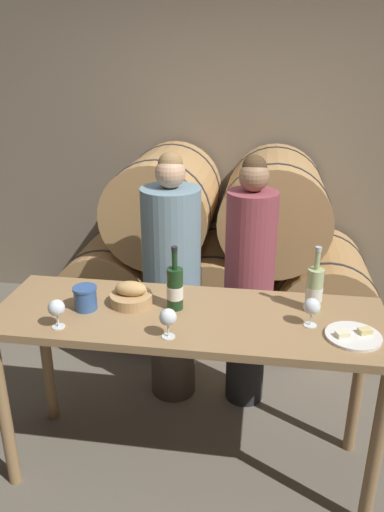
% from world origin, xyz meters
% --- Properties ---
extents(ground_plane, '(10.00, 10.00, 0.00)m').
position_xyz_m(ground_plane, '(0.00, 0.00, 0.00)').
color(ground_plane, '#665E51').
extents(stone_wall_back, '(10.00, 0.12, 3.20)m').
position_xyz_m(stone_wall_back, '(0.00, 2.08, 1.60)').
color(stone_wall_back, '#7F705B').
rests_on(stone_wall_back, ground_plane).
extents(barrel_stack, '(2.39, 0.96, 1.44)m').
position_xyz_m(barrel_stack, '(0.00, 1.48, 0.65)').
color(barrel_stack, tan).
rests_on(barrel_stack, ground_plane).
extents(tasting_table, '(1.89, 0.63, 0.93)m').
position_xyz_m(tasting_table, '(0.00, 0.00, 0.80)').
color(tasting_table, '#99754C').
rests_on(tasting_table, ground_plane).
extents(person_left, '(0.35, 0.35, 1.59)m').
position_xyz_m(person_left, '(-0.20, 0.63, 0.80)').
color(person_left, '#4C4238').
rests_on(person_left, ground_plane).
extents(person_right, '(0.30, 0.30, 1.58)m').
position_xyz_m(person_right, '(0.27, 0.63, 0.81)').
color(person_right, '#232326').
rests_on(person_right, ground_plane).
extents(wine_bottle_red, '(0.08, 0.08, 0.32)m').
position_xyz_m(wine_bottle_red, '(-0.07, 0.05, 1.04)').
color(wine_bottle_red, '#193819').
rests_on(wine_bottle_red, tasting_table).
extents(wine_bottle_white, '(0.08, 0.08, 0.33)m').
position_xyz_m(wine_bottle_white, '(0.59, 0.13, 1.05)').
color(wine_bottle_white, '#ADBC7F').
rests_on(wine_bottle_white, tasting_table).
extents(blue_crock, '(0.12, 0.12, 0.12)m').
position_xyz_m(blue_crock, '(-0.50, -0.02, 1.00)').
color(blue_crock, '#335693').
rests_on(blue_crock, tasting_table).
extents(bread_basket, '(0.21, 0.21, 0.12)m').
position_xyz_m(bread_basket, '(-0.30, 0.06, 0.98)').
color(bread_basket, tan).
rests_on(bread_basket, tasting_table).
extents(cheese_plate, '(0.25, 0.25, 0.04)m').
position_xyz_m(cheese_plate, '(0.75, -0.10, 0.94)').
color(cheese_plate, white).
rests_on(cheese_plate, tasting_table).
extents(wine_glass_far_left, '(0.08, 0.08, 0.14)m').
position_xyz_m(wine_glass_far_left, '(-0.57, -0.21, 1.03)').
color(wine_glass_far_left, white).
rests_on(wine_glass_far_left, tasting_table).
extents(wine_glass_left, '(0.08, 0.08, 0.14)m').
position_xyz_m(wine_glass_left, '(-0.05, -0.22, 1.03)').
color(wine_glass_left, white).
rests_on(wine_glass_left, tasting_table).
extents(wine_glass_center, '(0.08, 0.08, 0.14)m').
position_xyz_m(wine_glass_center, '(0.57, -0.02, 1.03)').
color(wine_glass_center, white).
rests_on(wine_glass_center, tasting_table).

